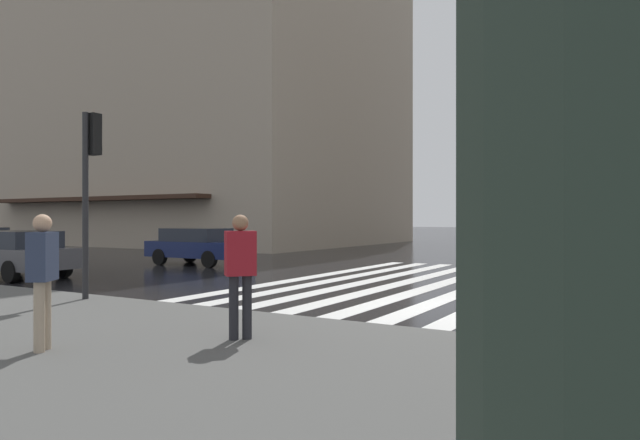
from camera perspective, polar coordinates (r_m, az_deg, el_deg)
ground_plane at (r=11.89m, az=10.78°, el=-8.47°), size 220.00×220.00×0.00m
zebra_crossing at (r=16.32m, az=8.73°, el=-6.11°), size 13.00×6.50×0.01m
haussmann_block_mid at (r=46.04m, az=-11.63°, el=13.28°), size 20.49×26.75×25.06m
traffic_signal_post at (r=12.63m, az=-21.97°, el=5.10°), size 0.44×0.30×3.79m
car_dark_grey at (r=19.47m, az=-28.25°, el=-2.90°), size 1.85×4.10×1.41m
car_navy at (r=22.54m, az=-12.07°, el=-2.48°), size 1.85×4.10×1.41m
pedestrian_in_red_jacket at (r=7.78m, az=-7.96°, el=-4.58°), size 0.46×0.44×1.68m
pedestrian_by_billboard at (r=7.83m, az=-25.97°, el=-4.56°), size 0.47×0.42×1.68m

